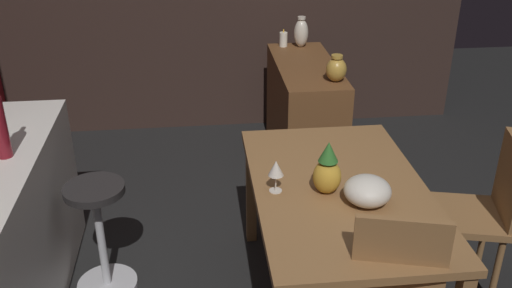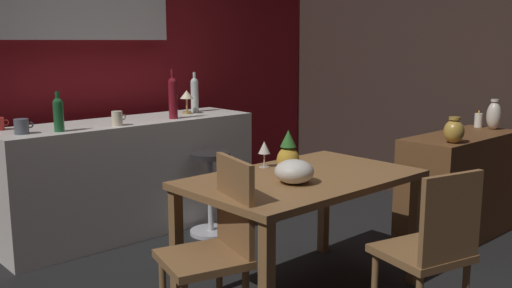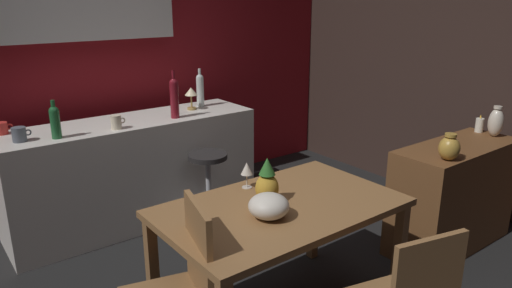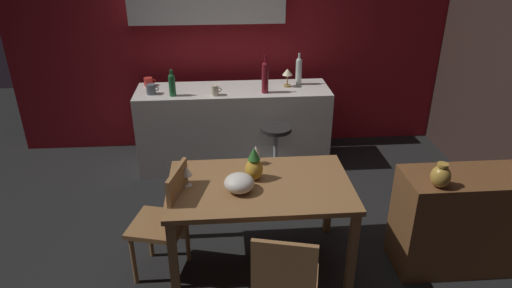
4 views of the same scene
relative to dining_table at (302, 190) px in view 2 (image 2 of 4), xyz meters
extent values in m
plane|color=black|center=(-0.09, 0.26, -0.65)|extent=(9.00, 9.00, 0.00)
cube|color=maroon|center=(-0.09, 2.36, 0.65)|extent=(5.20, 0.10, 2.60)
cube|color=#33231E|center=(2.46, 0.56, 0.65)|extent=(0.10, 4.40, 2.60)
cube|color=olive|center=(0.00, 0.00, 0.07)|extent=(1.38, 0.85, 0.04)
cube|color=olive|center=(-0.64, 0.38, -0.30)|extent=(0.06, 0.06, 0.70)
cube|color=olive|center=(0.64, 0.38, -0.30)|extent=(0.06, 0.06, 0.70)
cube|color=olive|center=(0.64, -0.38, -0.30)|extent=(0.06, 0.06, 0.70)
cube|color=silver|center=(-0.14, 1.76, -0.20)|extent=(2.10, 0.60, 0.90)
cube|color=brown|center=(1.62, -0.14, -0.24)|extent=(1.10, 0.44, 0.82)
cube|color=olive|center=(-0.78, -0.05, -0.21)|extent=(0.49, 0.49, 0.04)
cube|color=olive|center=(-0.60, -0.10, 0.04)|extent=(0.13, 0.38, 0.50)
cylinder|color=olive|center=(-0.58, 0.06, -0.44)|extent=(0.04, 0.04, 0.43)
cube|color=olive|center=(0.10, -0.75, -0.21)|extent=(0.48, 0.48, 0.04)
cube|color=olive|center=(0.06, -0.92, 0.02)|extent=(0.38, 0.12, 0.46)
cylinder|color=olive|center=(0.29, -0.63, -0.44)|extent=(0.04, 0.04, 0.43)
cylinder|color=#262323|center=(0.27, 1.24, -0.01)|extent=(0.32, 0.32, 0.04)
cylinder|color=silver|center=(0.27, 1.24, -0.33)|extent=(0.04, 0.04, 0.62)
cylinder|color=silver|center=(0.27, 1.24, -0.64)|extent=(0.34, 0.34, 0.03)
cylinder|color=silver|center=(0.00, 0.32, 0.09)|extent=(0.06, 0.06, 0.00)
cylinder|color=silver|center=(0.00, 0.32, 0.13)|extent=(0.01, 0.01, 0.08)
cone|color=silver|center=(0.00, 0.32, 0.21)|extent=(0.07, 0.07, 0.08)
cylinder|color=silver|center=(-0.54, 0.02, 0.09)|extent=(0.07, 0.07, 0.00)
cylinder|color=silver|center=(-0.54, 0.02, 0.13)|extent=(0.01, 0.01, 0.09)
cone|color=silver|center=(-0.54, 0.02, 0.21)|extent=(0.08, 0.08, 0.07)
ellipsoid|color=gold|center=(-0.04, 0.08, 0.17)|extent=(0.14, 0.14, 0.17)
cone|color=#2D6B28|center=(-0.04, 0.08, 0.30)|extent=(0.10, 0.10, 0.10)
ellipsoid|color=beige|center=(-0.16, -0.09, 0.15)|extent=(0.22, 0.22, 0.13)
cylinder|color=#1E592D|center=(-0.77, 1.59, 0.35)|extent=(0.07, 0.07, 0.20)
sphere|color=#1E592D|center=(-0.77, 1.59, 0.45)|extent=(0.07, 0.07, 0.07)
cylinder|color=#1E592D|center=(-0.77, 1.59, 0.50)|extent=(0.03, 0.03, 0.06)
cylinder|color=silver|center=(0.60, 1.86, 0.38)|extent=(0.07, 0.07, 0.27)
sphere|color=silver|center=(0.60, 1.86, 0.51)|extent=(0.07, 0.07, 0.07)
cylinder|color=silver|center=(0.60, 1.86, 0.56)|extent=(0.03, 0.03, 0.07)
cylinder|color=maroon|center=(0.20, 1.61, 0.39)|extent=(0.07, 0.07, 0.30)
sphere|color=maroon|center=(0.20, 1.61, 0.54)|extent=(0.07, 0.07, 0.07)
cylinder|color=maroon|center=(0.20, 1.61, 0.60)|extent=(0.03, 0.03, 0.08)
torus|color=red|center=(-1.01, 1.95, 0.29)|extent=(0.05, 0.01, 0.05)
cylinder|color=#515660|center=(-1.00, 1.66, 0.30)|extent=(0.10, 0.10, 0.10)
torus|color=#515660|center=(-0.94, 1.66, 0.30)|extent=(0.05, 0.01, 0.05)
cylinder|color=beige|center=(-0.33, 1.57, 0.30)|extent=(0.08, 0.08, 0.11)
torus|color=beige|center=(-0.28, 1.57, 0.31)|extent=(0.05, 0.01, 0.05)
cylinder|color=#A58447|center=(0.46, 1.79, 0.26)|extent=(0.08, 0.08, 0.02)
cylinder|color=#A58447|center=(0.46, 1.79, 0.32)|extent=(0.02, 0.02, 0.11)
cone|color=beige|center=(0.46, 1.79, 0.41)|extent=(0.11, 0.11, 0.07)
cylinder|color=white|center=(2.09, -0.04, 0.22)|extent=(0.06, 0.06, 0.11)
ellipsoid|color=yellow|center=(2.09, -0.04, 0.29)|extent=(0.01, 0.01, 0.03)
ellipsoid|color=#B78C38|center=(1.25, -0.27, 0.25)|extent=(0.14, 0.14, 0.16)
cylinder|color=#B78C38|center=(1.25, -0.27, 0.34)|extent=(0.08, 0.08, 0.02)
ellipsoid|color=beige|center=(2.06, -0.17, 0.28)|extent=(0.11, 0.11, 0.22)
cylinder|color=beige|center=(2.06, -0.17, 0.40)|extent=(0.06, 0.06, 0.02)
camera|label=1|loc=(-2.39, 0.68, 1.54)|focal=40.58mm
camera|label=2|loc=(-2.39, -2.21, 0.87)|focal=39.72mm
camera|label=3|loc=(-1.62, -1.88, 1.22)|focal=33.15mm
camera|label=4|loc=(-0.26, -2.89, 1.82)|focal=31.44mm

